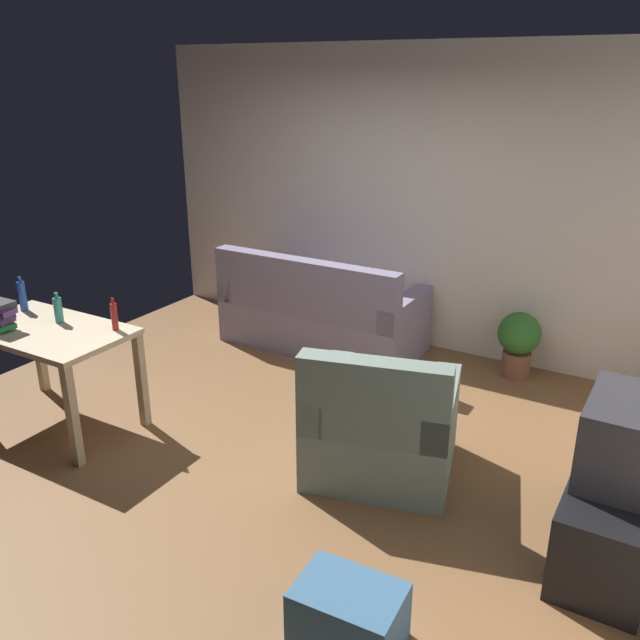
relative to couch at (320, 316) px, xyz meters
The scene contains 12 objects.
ground_plane 1.71m from the couch, 70.90° to the right, with size 5.20×4.40×0.02m, color brown.
wall_rear 1.33m from the couch, 48.11° to the left, with size 5.20×0.10×2.70m, color silver.
couch is the anchor object (origin of this frame).
tv_stand 3.25m from the couch, 30.53° to the right, with size 0.44×1.10×0.48m.
tv 3.28m from the couch, 30.50° to the right, with size 0.41×0.60×0.44m.
desk 2.44m from the couch, 112.34° to the right, with size 1.21×0.71×0.76m.
potted_plant 1.80m from the couch, 10.02° to the left, with size 0.36×0.36×0.57m.
armchair 2.13m from the couch, 48.77° to the right, with size 1.09×1.04×0.92m.
storage_box 3.46m from the couch, 57.12° to the right, with size 0.48×0.34×0.30m, color #386084.
bottle_blue 2.55m from the couch, 123.31° to the right, with size 0.06×0.06×0.27m.
bottle_tall 2.37m from the couch, 113.64° to the right, with size 0.06×0.06×0.23m.
bottle_red 2.13m from the couch, 103.16° to the right, with size 0.05×0.05×0.23m.
Camera 1 is at (2.40, -3.38, 2.46)m, focal length 37.06 mm.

